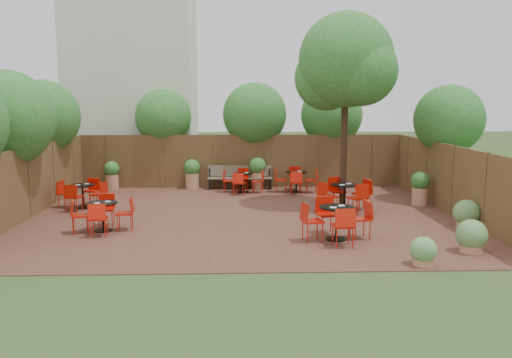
{
  "coord_description": "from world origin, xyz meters",
  "views": [
    {
      "loc": [
        -0.16,
        -14.62,
        3.28
      ],
      "look_at": [
        0.37,
        0.5,
        1.0
      ],
      "focal_mm": 36.83,
      "sensor_mm": 36.0,
      "label": 1
    }
  ],
  "objects": [
    {
      "name": "ground",
      "position": [
        0.0,
        0.0,
        0.0
      ],
      "size": [
        80.0,
        80.0,
        0.0
      ],
      "primitive_type": "plane",
      "color": "#354F23",
      "rests_on": "ground"
    },
    {
      "name": "low_shrubs",
      "position": [
        4.95,
        -3.08,
        0.36
      ],
      "size": [
        2.79,
        3.59,
        0.74
      ],
      "color": "#AD7756",
      "rests_on": "courtyard_paving"
    },
    {
      "name": "courtyard_paving",
      "position": [
        0.0,
        0.0,
        0.01
      ],
      "size": [
        12.0,
        10.0,
        0.02
      ],
      "primitive_type": "cube",
      "color": "#381B17",
      "rests_on": "ground"
    },
    {
      "name": "fence_back",
      "position": [
        0.0,
        5.0,
        1.0
      ],
      "size": [
        12.0,
        0.08,
        2.0
      ],
      "primitive_type": "cube",
      "color": "#4C311C",
      "rests_on": "ground"
    },
    {
      "name": "fence_right",
      "position": [
        6.0,
        0.0,
        1.0
      ],
      "size": [
        0.08,
        10.0,
        2.0
      ],
      "primitive_type": "cube",
      "color": "#4C311C",
      "rests_on": "ground"
    },
    {
      "name": "park_bench_left",
      "position": [
        -0.57,
        4.62,
        0.47
      ],
      "size": [
        1.42,
        0.51,
        0.87
      ],
      "rotation": [
        0.0,
        0.0,
        -0.05
      ],
      "color": "brown",
      "rests_on": "courtyard_paving"
    },
    {
      "name": "planters",
      "position": [
        -0.07,
        3.92,
        0.61
      ],
      "size": [
        10.9,
        3.97,
        1.15
      ],
      "color": "#AD7756",
      "rests_on": "courtyard_paving"
    },
    {
      "name": "bistro_tables",
      "position": [
        0.06,
        0.61,
        0.46
      ],
      "size": [
        9.49,
        8.1,
        0.93
      ],
      "color": "black",
      "rests_on": "courtyard_paving"
    },
    {
      "name": "overhang_foliage",
      "position": [
        -2.34,
        2.42,
        2.73
      ],
      "size": [
        15.69,
        10.78,
        2.65
      ],
      "color": "#276922",
      "rests_on": "ground"
    },
    {
      "name": "neighbour_building",
      "position": [
        -4.5,
        8.0,
        4.0
      ],
      "size": [
        5.0,
        4.0,
        8.0
      ],
      "primitive_type": "cube",
      "color": "beige",
      "rests_on": "ground"
    },
    {
      "name": "park_bench_right",
      "position": [
        0.41,
        4.62,
        0.46
      ],
      "size": [
        1.41,
        0.55,
        0.85
      ],
      "rotation": [
        0.0,
        0.0,
        0.08
      ],
      "color": "brown",
      "rests_on": "courtyard_paving"
    },
    {
      "name": "fence_left",
      "position": [
        -6.0,
        0.0,
        1.0
      ],
      "size": [
        0.08,
        10.0,
        2.0
      ],
      "primitive_type": "cube",
      "color": "#4C311C",
      "rests_on": "ground"
    },
    {
      "name": "courtyard_tree",
      "position": [
        3.08,
        1.26,
        4.28
      ],
      "size": [
        2.93,
        2.86,
        5.87
      ],
      "rotation": [
        0.0,
        0.0,
        0.38
      ],
      "color": "black",
      "rests_on": "courtyard_paving"
    }
  ]
}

